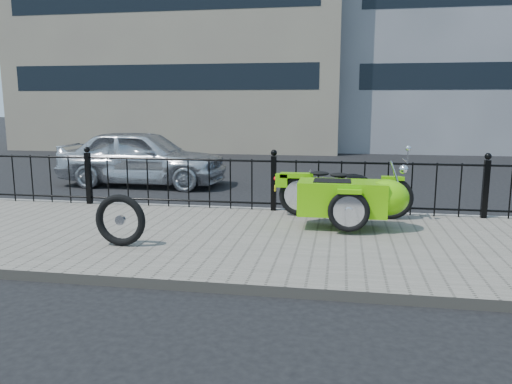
# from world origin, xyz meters

# --- Properties ---
(ground) EXTENTS (120.00, 120.00, 0.00)m
(ground) POSITION_xyz_m (0.00, 0.00, 0.00)
(ground) COLOR black
(ground) RESTS_ON ground
(sidewalk) EXTENTS (30.00, 3.80, 0.12)m
(sidewalk) POSITION_xyz_m (0.00, -0.50, 0.06)
(sidewalk) COLOR slate
(sidewalk) RESTS_ON ground
(curb) EXTENTS (30.00, 0.10, 0.12)m
(curb) POSITION_xyz_m (0.00, 1.44, 0.06)
(curb) COLOR gray
(curb) RESTS_ON ground
(iron_fence) EXTENTS (14.11, 0.11, 1.08)m
(iron_fence) POSITION_xyz_m (0.00, 1.30, 0.59)
(iron_fence) COLOR black
(iron_fence) RESTS_ON sidewalk
(building_tan) EXTENTS (14.00, 8.01, 12.00)m
(building_tan) POSITION_xyz_m (-6.00, 15.99, 6.00)
(building_tan) COLOR gray
(building_tan) RESTS_ON ground
(motorcycle_sidecar) EXTENTS (2.28, 1.48, 0.98)m
(motorcycle_sidecar) POSITION_xyz_m (1.36, 0.33, 0.59)
(motorcycle_sidecar) COLOR black
(motorcycle_sidecar) RESTS_ON sidewalk
(spare_tire) EXTENTS (0.70, 0.10, 0.70)m
(spare_tire) POSITION_xyz_m (-1.69, -1.26, 0.47)
(spare_tire) COLOR black
(spare_tire) RESTS_ON sidewalk
(sedan_car) EXTENTS (4.08, 1.70, 1.38)m
(sedan_car) POSITION_xyz_m (-3.62, 4.19, 0.69)
(sedan_car) COLOR silver
(sedan_car) RESTS_ON ground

